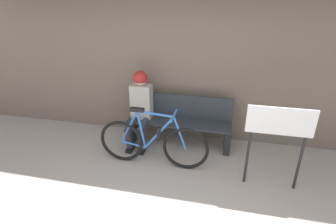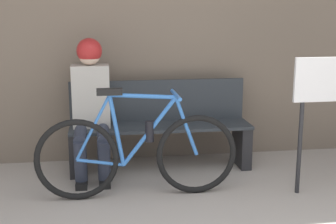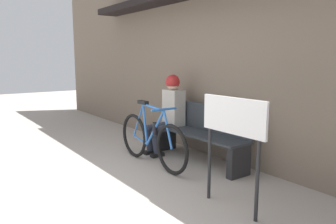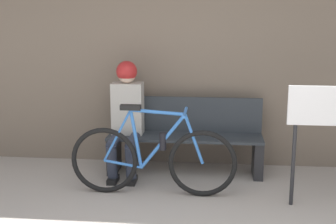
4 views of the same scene
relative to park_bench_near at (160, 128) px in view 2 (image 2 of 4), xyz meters
name	(u,v)px [view 2 (image 2 of 4)]	position (x,y,z in m)	size (l,w,h in m)	color
park_bench_near	(160,128)	(0.00, 0.00, 0.00)	(1.71, 0.42, 0.84)	#2D3338
bicycle	(138,153)	(-0.27, -0.69, -0.03)	(1.65, 0.40, 0.91)	black
person_seated	(91,99)	(-0.64, -0.11, 0.32)	(0.34, 0.61, 1.26)	#2D3342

